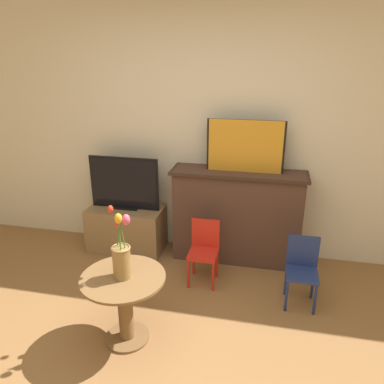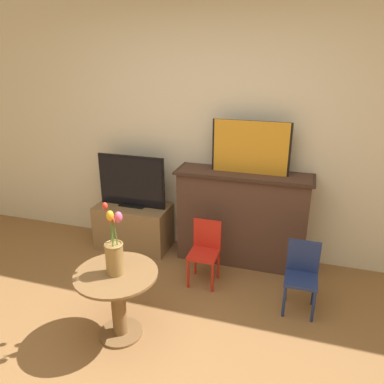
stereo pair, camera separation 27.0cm
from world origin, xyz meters
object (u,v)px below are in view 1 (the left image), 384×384
(tv_monitor, at_px, (124,184))
(chair_red, at_px, (204,248))
(painting, at_px, (245,146))
(chair_blue, at_px, (302,267))
(vase_tulips, at_px, (121,256))

(tv_monitor, relative_size, chair_red, 1.24)
(painting, xyz_separation_m, chair_red, (-0.30, -0.48, -0.87))
(tv_monitor, distance_m, chair_blue, 1.95)
(painting, relative_size, chair_red, 1.23)
(painting, relative_size, chair_blue, 1.23)
(tv_monitor, height_order, chair_blue, tv_monitor)
(painting, xyz_separation_m, chair_blue, (0.58, -0.63, -0.87))
(chair_red, relative_size, chair_blue, 1.00)
(painting, xyz_separation_m, vase_tulips, (-0.73, -1.38, -0.49))
(painting, bearing_deg, vase_tulips, -117.92)
(chair_red, bearing_deg, chair_blue, -9.75)
(tv_monitor, bearing_deg, vase_tulips, -69.01)
(chair_blue, relative_size, vase_tulips, 1.16)
(chair_red, relative_size, vase_tulips, 1.16)
(painting, relative_size, vase_tulips, 1.43)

